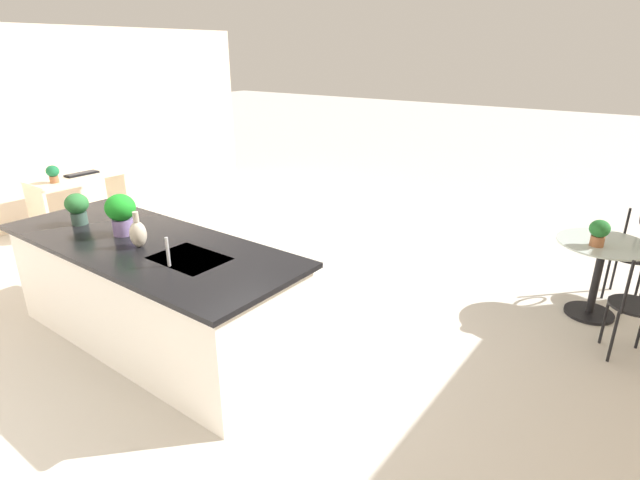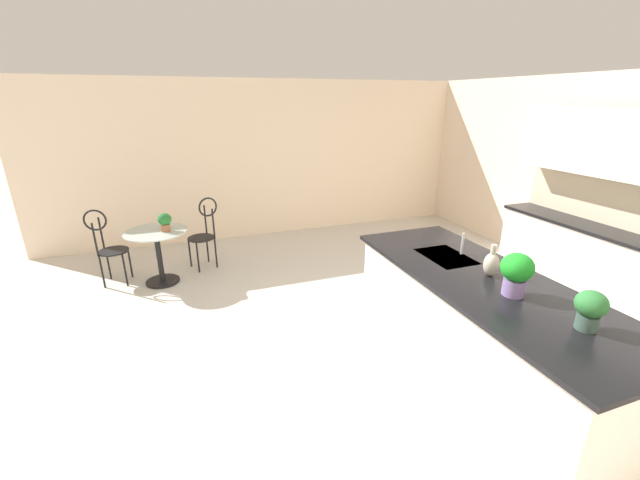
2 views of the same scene
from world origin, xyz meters
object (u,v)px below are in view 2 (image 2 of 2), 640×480
at_px(chair_by_island, 204,230).
at_px(potted_plant_on_table, 165,221).
at_px(potted_plant_counter_far, 590,308).
at_px(vase_on_counter, 491,264).
at_px(potted_plant_counter_near, 516,272).
at_px(bistro_table, 159,252).
at_px(chair_near_window, 107,243).

bearing_deg(chair_by_island, potted_plant_on_table, -50.00).
relative_size(potted_plant_on_table, potted_plant_counter_far, 0.86).
bearing_deg(vase_on_counter, potted_plant_on_table, -136.44).
bearing_deg(potted_plant_on_table, potted_plant_counter_far, 35.77).
relative_size(potted_plant_counter_near, vase_on_counter, 1.21).
bearing_deg(potted_plant_counter_far, potted_plant_counter_near, -171.48).
bearing_deg(potted_plant_on_table, bistro_table, -109.52).
distance_m(bistro_table, potted_plant_counter_near, 4.30).
bearing_deg(chair_by_island, vase_on_counter, 34.09).
distance_m(chair_near_window, vase_on_counter, 4.66).
xyz_separation_m(chair_by_island, vase_on_counter, (3.26, 2.20, 0.46)).
distance_m(chair_near_window, chair_by_island, 1.26).
xyz_separation_m(bistro_table, chair_by_island, (-0.37, 0.63, 0.13)).
bearing_deg(potted_plant_counter_far, chair_near_window, -139.21).
bearing_deg(chair_by_island, chair_near_window, -82.69).
bearing_deg(vase_on_counter, chair_by_island, -145.91).
bearing_deg(potted_plant_counter_near, vase_on_counter, 165.71).
xyz_separation_m(bistro_table, potted_plant_on_table, (0.05, 0.13, 0.43)).
bearing_deg(potted_plant_on_table, potted_plant_counter_near, 39.31).
xyz_separation_m(chair_near_window, chair_by_island, (-0.16, 1.25, 0.00)).
height_order(chair_near_window, vase_on_counter, vase_on_counter).
bearing_deg(bistro_table, potted_plant_on_table, 70.48).
height_order(chair_by_island, potted_plant_on_table, chair_by_island).
distance_m(chair_near_window, potted_plant_on_table, 0.85).
bearing_deg(chair_near_window, potted_plant_on_table, 71.24).
bearing_deg(chair_near_window, vase_on_counter, 48.13).
distance_m(bistro_table, chair_by_island, 0.74).
height_order(potted_plant_counter_near, vase_on_counter, potted_plant_counter_near).
height_order(chair_by_island, potted_plant_counter_near, potted_plant_counter_near).
bearing_deg(bistro_table, chair_near_window, -108.60).
height_order(bistro_table, potted_plant_counter_near, potted_plant_counter_near).
relative_size(bistro_table, potted_plant_counter_near, 2.30).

